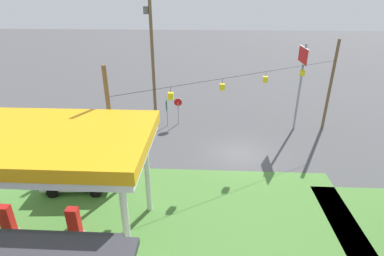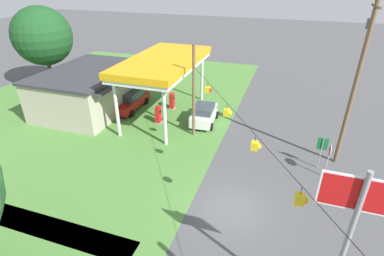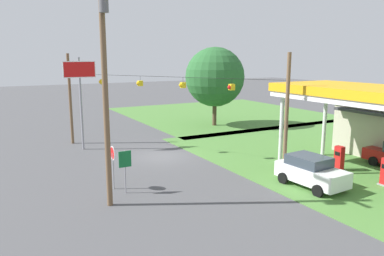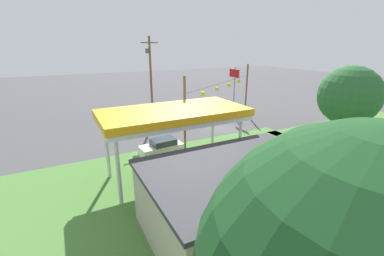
% 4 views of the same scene
% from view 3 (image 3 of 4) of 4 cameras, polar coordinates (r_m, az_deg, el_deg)
% --- Properties ---
extents(ground_plane, '(160.00, 160.00, 0.00)m').
position_cam_3_polar(ground_plane, '(28.36, -4.58, -4.37)').
color(ground_plane, '#4C4C4F').
extents(grass_verge_opposite_corner, '(24.00, 24.00, 0.04)m').
position_cam_3_polar(grass_verge_opposite_corner, '(49.72, 4.73, 2.24)').
color(grass_verge_opposite_corner, '#4C7F38').
rests_on(grass_verge_opposite_corner, ground).
extents(gas_station_canopy, '(11.31, 5.64, 5.66)m').
position_cam_3_polar(gas_station_canopy, '(24.69, 25.18, 4.50)').
color(gas_station_canopy, silver).
rests_on(gas_station_canopy, ground).
extents(fuel_pump_near, '(0.71, 0.56, 1.67)m').
position_cam_3_polar(fuel_pump_near, '(26.46, 21.50, -4.45)').
color(fuel_pump_near, gray).
rests_on(fuel_pump_near, ground).
extents(car_at_pumps_front, '(4.18, 2.31, 1.81)m').
position_cam_3_polar(car_at_pumps_front, '(22.70, 17.65, -6.29)').
color(car_at_pumps_front, white).
rests_on(car_at_pumps_front, ground).
extents(stop_sign_roadside, '(0.80, 0.08, 2.50)m').
position_cam_3_polar(stop_sign_roadside, '(21.52, -11.99, -4.51)').
color(stop_sign_roadside, '#99999E').
rests_on(stop_sign_roadside, ground).
extents(stop_sign_overhead, '(0.22, 2.51, 7.37)m').
position_cam_3_polar(stop_sign_overhead, '(30.87, -16.69, 6.60)').
color(stop_sign_overhead, gray).
rests_on(stop_sign_overhead, ground).
extents(route_sign, '(0.10, 0.70, 2.40)m').
position_cam_3_polar(route_sign, '(20.75, -10.17, -5.32)').
color(route_sign, gray).
rests_on(route_sign, ground).
extents(utility_pole_main, '(2.20, 0.44, 11.48)m').
position_cam_3_polar(utility_pole_main, '(18.39, -13.13, 7.29)').
color(utility_pole_main, brown).
rests_on(utility_pole_main, ground).
extents(signal_span_gantry, '(15.78, 10.24, 7.69)m').
position_cam_3_polar(signal_span_gantry, '(27.56, -4.74, 4.12)').
color(signal_span_gantry, brown).
rests_on(signal_span_gantry, ground).
extents(tree_west_verge, '(6.33, 6.33, 8.44)m').
position_cam_3_polar(tree_west_verge, '(40.35, 3.51, 7.76)').
color(tree_west_verge, '#4C3828').
rests_on(tree_west_verge, ground).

